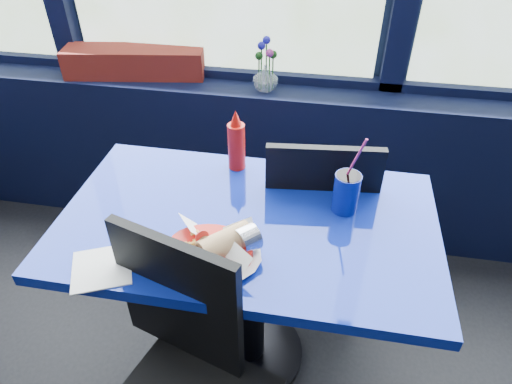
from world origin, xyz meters
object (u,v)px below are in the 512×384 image
(flower_vase, at_px, (265,75))
(ketchup_bottle, at_px, (236,143))
(near_table, at_px, (248,259))
(chair_near_back, at_px, (322,216))
(planter_box, at_px, (135,62))
(soda_cup, at_px, (346,192))
(chair_near_front, at_px, (184,370))
(food_basket, at_px, (213,249))

(flower_vase, distance_m, ketchup_bottle, 0.55)
(near_table, distance_m, chair_near_back, 0.40)
(planter_box, relative_size, soda_cup, 2.32)
(chair_near_front, relative_size, soda_cup, 3.23)
(chair_near_front, xyz_separation_m, flower_vase, (0.02, 1.25, 0.34))
(chair_near_front, height_order, soda_cup, soda_cup)
(planter_box, distance_m, food_basket, 1.26)
(soda_cup, bearing_deg, near_table, -160.83)
(near_table, bearing_deg, chair_near_back, 53.49)
(food_basket, bearing_deg, chair_near_back, 39.32)
(flower_vase, xyz_separation_m, ketchup_bottle, (-0.01, -0.55, -0.02))
(chair_near_front, relative_size, planter_box, 1.39)
(food_basket, bearing_deg, planter_box, 101.62)
(near_table, distance_m, chair_near_front, 0.43)
(soda_cup, bearing_deg, planter_box, 142.47)
(chair_near_front, relative_size, chair_near_back, 1.00)
(soda_cup, bearing_deg, food_basket, -141.84)
(chair_near_front, height_order, flower_vase, flower_vase)
(flower_vase, bearing_deg, chair_near_front, -91.06)
(near_table, xyz_separation_m, food_basket, (-0.06, -0.18, 0.22))
(chair_near_front, distance_m, flower_vase, 1.30)
(planter_box, height_order, flower_vase, flower_vase)
(planter_box, relative_size, flower_vase, 2.74)
(flower_vase, relative_size, food_basket, 0.77)
(near_table, distance_m, food_basket, 0.29)
(flower_vase, height_order, soda_cup, flower_vase)
(flower_vase, relative_size, soda_cup, 0.85)
(flower_vase, xyz_separation_m, soda_cup, (0.38, -0.73, -0.05))
(flower_vase, bearing_deg, near_table, -84.63)
(planter_box, distance_m, soda_cup, 1.29)
(chair_near_back, height_order, flower_vase, flower_vase)
(near_table, relative_size, flower_vase, 4.98)
(chair_near_back, xyz_separation_m, food_basket, (-0.30, -0.50, 0.26))
(ketchup_bottle, bearing_deg, soda_cup, -23.92)
(flower_vase, height_order, ketchup_bottle, flower_vase)
(chair_near_back, bearing_deg, chair_near_front, 59.19)
(chair_near_front, height_order, chair_near_back, chair_near_front)
(chair_near_back, relative_size, soda_cup, 3.22)
(planter_box, bearing_deg, food_basket, -67.43)
(near_table, height_order, ketchup_bottle, ketchup_bottle)
(chair_near_back, relative_size, ketchup_bottle, 3.95)
(chair_near_front, xyz_separation_m, chair_near_back, (0.34, 0.74, -0.00))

